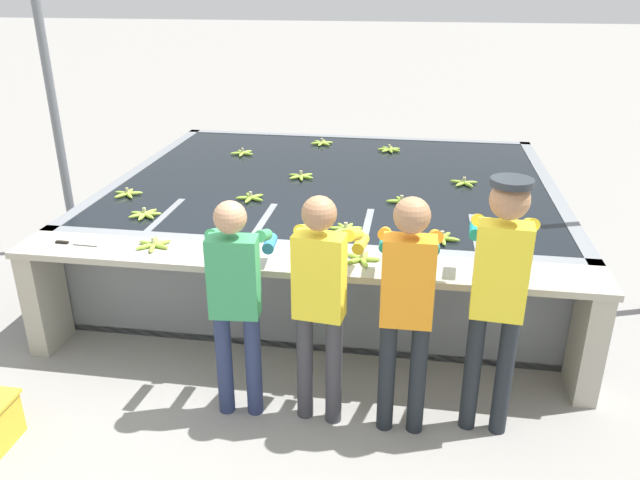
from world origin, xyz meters
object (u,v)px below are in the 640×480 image
Objects in this scene: worker_0 at (236,291)px; banana_bunch_floating_1 at (389,149)px; banana_bunch_floating_7 at (145,214)px; knife_0 at (70,243)px; banana_bunch_floating_2 at (346,229)px; worker_1 at (321,291)px; banana_bunch_floating_3 at (251,198)px; banana_bunch_floating_5 at (127,194)px; banana_bunch_floating_4 at (322,143)px; worker_3 at (499,283)px; banana_bunch_floating_10 at (464,183)px; banana_bunch_floating_9 at (243,153)px; banana_bunch_floating_8 at (301,176)px; worker_2 at (407,296)px; banana_bunch_floating_6 at (442,238)px; banana_bunch_ledge_2 at (154,244)px; banana_bunch_floating_0 at (402,201)px; support_post_left at (53,105)px; banana_bunch_ledge_0 at (362,259)px; banana_bunch_ledge_1 at (228,256)px.

worker_0 is 5.55× the size of banana_bunch_floating_1.
banana_bunch_floating_7 is 0.80× the size of knife_0.
banana_bunch_floating_2 is 2.14m from knife_0.
worker_1 is 5.84× the size of banana_bunch_floating_3.
worker_1 is 5.83× the size of banana_bunch_floating_5.
banana_bunch_floating_4 is at bearing 66.71° from knife_0.
worker_1 reaches higher than banana_bunch_floating_2.
worker_3 is 2.49m from banana_bunch_floating_10.
banana_bunch_floating_7 is 1.01× the size of banana_bunch_floating_9.
banana_bunch_floating_5 is 1.71m from banana_bunch_floating_8.
worker_2 is 4.08m from banana_bunch_floating_4.
banana_bunch_floating_3 is 0.79× the size of knife_0.
banana_bunch_floating_6 is at bearing -45.87° from banana_bunch_floating_8.
banana_bunch_ledge_2 is (-0.45, -1.18, 0.00)m from banana_bunch_floating_3.
worker_3 is 1.08m from banana_bunch_floating_6.
worker_0 reaches higher than banana_bunch_floating_0.
banana_bunch_floating_8 is at bearing 67.65° from banana_bunch_ledge_2.
banana_bunch_floating_0 is 0.85m from banana_bunch_floating_2.
banana_bunch_floating_6 is 0.09× the size of support_post_left.
banana_bunch_floating_5 is (-1.51, -2.18, 0.00)m from banana_bunch_floating_4.
worker_2 reaches higher than banana_bunch_floating_4.
banana_bunch_ledge_0 is at bearing -113.01° from banana_bunch_floating_10.
banana_bunch_floating_5 is at bearing 140.85° from worker_1.
support_post_left is at bearing 140.38° from banana_bunch_floating_7.
worker_0 is at bearing -21.11° from knife_0.
support_post_left reaches higher than banana_bunch_ledge_2.
banana_bunch_ledge_2 reaches higher than banana_bunch_floating_4.
worker_1 reaches higher than banana_bunch_floating_0.
banana_bunch_ledge_1 reaches higher than banana_bunch_floating_6.
worker_3 is 2.54m from banana_bunch_ledge_2.
worker_2 reaches higher than worker_1.
banana_bunch_floating_7 is at bearing -154.35° from banana_bunch_floating_10.
banana_bunch_floating_0 is at bearing 4.02° from banana_bunch_floating_5.
banana_bunch_floating_8 is at bearing 53.66° from knife_0.
worker_2 reaches higher than banana_bunch_floating_10.
banana_bunch_floating_10 is at bearing -16.85° from banana_bunch_floating_9.
banana_bunch_floating_0 is 1.00× the size of banana_bunch_floating_10.
banana_bunch_floating_2 is 1.02× the size of banana_bunch_floating_3.
banana_bunch_floating_9 is (-2.52, 3.23, -0.15)m from worker_3.
banana_bunch_ledge_2 is 0.66m from knife_0.
banana_bunch_floating_6 reaches higher than knife_0.
banana_bunch_floating_7 is at bearing 133.22° from worker_0.
support_post_left reaches higher than banana_bunch_floating_0.
worker_1 is at bearing -126.05° from banana_bunch_floating_6.
worker_3 is at bearing 8.46° from worker_2.
banana_bunch_floating_0 is (-0.65, 1.84, -0.15)m from worker_3.
banana_bunch_floating_9 is (-1.66, -0.42, 0.00)m from banana_bunch_floating_1.
banana_bunch_floating_2 is at bearing 134.47° from worker_3.
banana_bunch_ledge_1 is (-0.76, 0.49, -0.03)m from worker_1.
banana_bunch_floating_0 and banana_bunch_floating_5 have the same top height.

